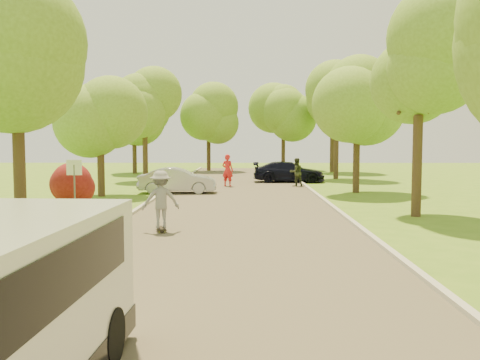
{
  "coord_description": "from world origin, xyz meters",
  "views": [
    {
      "loc": [
        0.33,
        -15.08,
        2.93
      ],
      "look_at": [
        0.14,
        5.98,
        1.3
      ],
      "focal_mm": 40.0,
      "sensor_mm": 36.0,
      "label": 1
    }
  ],
  "objects_px": {
    "person_striped": "(228,170)",
    "person_olive": "(296,172)",
    "dark_sedan": "(289,172)",
    "silver_sedan": "(177,180)",
    "longboard": "(161,228)",
    "skateboarder": "(161,199)",
    "street_sign": "(74,177)"
  },
  "relations": [
    {
      "from": "dark_sedan",
      "to": "person_striped",
      "type": "bearing_deg",
      "value": 131.2
    },
    {
      "from": "silver_sedan",
      "to": "skateboarder",
      "type": "xyz_separation_m",
      "value": [
        0.98,
        -11.96,
        0.34
      ]
    },
    {
      "from": "street_sign",
      "to": "person_striped",
      "type": "distance_m",
      "value": 14.58
    },
    {
      "from": "street_sign",
      "to": "longboard",
      "type": "height_order",
      "value": "street_sign"
    },
    {
      "from": "silver_sedan",
      "to": "person_olive",
      "type": "distance_m",
      "value": 7.96
    },
    {
      "from": "street_sign",
      "to": "skateboarder",
      "type": "xyz_separation_m",
      "value": [
        3.48,
        -2.42,
        -0.54
      ]
    },
    {
      "from": "dark_sedan",
      "to": "person_olive",
      "type": "distance_m",
      "value": 3.19
    },
    {
      "from": "skateboarder",
      "to": "person_striped",
      "type": "height_order",
      "value": "person_striped"
    },
    {
      "from": "street_sign",
      "to": "skateboarder",
      "type": "bearing_deg",
      "value": -34.74
    },
    {
      "from": "person_striped",
      "to": "longboard",
      "type": "bearing_deg",
      "value": 107.82
    },
    {
      "from": "person_striped",
      "to": "person_olive",
      "type": "distance_m",
      "value": 4.22
    },
    {
      "from": "dark_sedan",
      "to": "silver_sedan",
      "type": "bearing_deg",
      "value": 140.61
    },
    {
      "from": "silver_sedan",
      "to": "longboard",
      "type": "height_order",
      "value": "silver_sedan"
    },
    {
      "from": "silver_sedan",
      "to": "person_striped",
      "type": "height_order",
      "value": "person_striped"
    },
    {
      "from": "dark_sedan",
      "to": "person_striped",
      "type": "distance_m",
      "value": 5.17
    },
    {
      "from": "longboard",
      "to": "skateboarder",
      "type": "bearing_deg",
      "value": -14.56
    },
    {
      "from": "dark_sedan",
      "to": "person_olive",
      "type": "bearing_deg",
      "value": -174.07
    },
    {
      "from": "skateboarder",
      "to": "street_sign",
      "type": "bearing_deg",
      "value": -49.3
    },
    {
      "from": "person_olive",
      "to": "person_striped",
      "type": "bearing_deg",
      "value": -22.33
    },
    {
      "from": "longboard",
      "to": "skateboarder",
      "type": "xyz_separation_m",
      "value": [
        -0.0,
        0.0,
        0.92
      ]
    },
    {
      "from": "dark_sedan",
      "to": "skateboarder",
      "type": "relative_size",
      "value": 2.64
    },
    {
      "from": "dark_sedan",
      "to": "skateboarder",
      "type": "height_order",
      "value": "skateboarder"
    },
    {
      "from": "dark_sedan",
      "to": "longboard",
      "type": "relative_size",
      "value": 4.96
    },
    {
      "from": "longboard",
      "to": "person_olive",
      "type": "distance_m",
      "value": 17.14
    },
    {
      "from": "person_olive",
      "to": "dark_sedan",
      "type": "bearing_deg",
      "value": -109.47
    },
    {
      "from": "person_olive",
      "to": "silver_sedan",
      "type": "bearing_deg",
      "value": 8.65
    },
    {
      "from": "longboard",
      "to": "person_olive",
      "type": "relative_size",
      "value": 0.55
    },
    {
      "from": "street_sign",
      "to": "dark_sedan",
      "type": "distance_m",
      "value": 19.19
    },
    {
      "from": "silver_sedan",
      "to": "person_olive",
      "type": "relative_size",
      "value": 2.39
    },
    {
      "from": "skateboarder",
      "to": "person_olive",
      "type": "xyz_separation_m",
      "value": [
        5.8,
        16.11,
        -0.15
      ]
    },
    {
      "from": "person_striped",
      "to": "person_olive",
      "type": "bearing_deg",
      "value": -156.06
    },
    {
      "from": "skateboarder",
      "to": "person_olive",
      "type": "bearing_deg",
      "value": -124.37
    }
  ]
}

